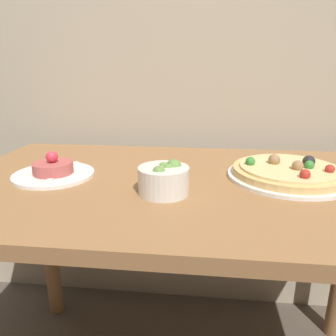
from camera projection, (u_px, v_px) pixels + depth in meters
dining_table at (186, 215)px, 0.93m from camera, size 1.31×0.75×0.76m
pizza_plate at (289, 172)px, 0.91m from camera, size 0.33×0.33×0.06m
tartare_plate at (53, 171)px, 0.93m from camera, size 0.23×0.23×0.07m
small_bowl at (164, 179)px, 0.80m from camera, size 0.13×0.13×0.08m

